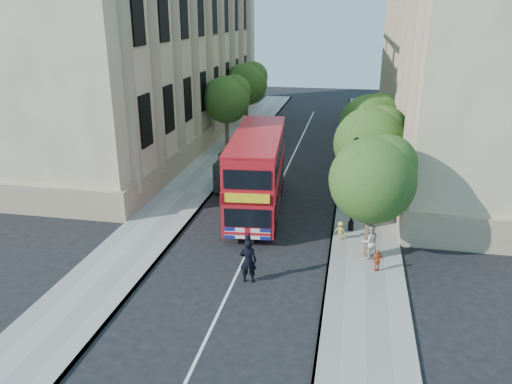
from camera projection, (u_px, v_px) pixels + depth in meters
The scene contains 17 objects.
ground at pixel (235, 277), 22.52m from camera, with size 120.00×120.00×0.00m, color black.
pavement_right at pixel (364, 206), 30.67m from camera, with size 3.50×80.00×0.12m, color gray.
pavement_left at pixel (186, 193), 32.78m from camera, with size 3.50×80.00×0.12m, color gray.
building_right at pixel (476, 43), 39.04m from camera, with size 12.00×38.00×18.00m, color tan.
building_left at pixel (146, 39), 44.10m from camera, with size 12.00×38.00×18.00m, color tan.
tree_right_near at pixel (374, 175), 22.80m from camera, with size 4.00×4.00×6.08m.
tree_right_mid at pixel (372, 140), 28.26m from camera, with size 4.20×4.20×6.37m.
tree_right_far at pixel (370, 121), 33.84m from camera, with size 4.00×4.00×6.15m.
tree_left_far at pixel (227, 97), 42.41m from camera, with size 4.00×4.00×6.30m.
tree_left_back at pixel (247, 82), 49.69m from camera, with size 4.20×4.20×6.65m.
lamp_post at pixel (353, 189), 26.28m from camera, with size 0.32×0.32×5.16m.
double_decker_bus at pixel (257, 170), 29.15m from camera, with size 3.58×10.29×4.66m.
box_van at pixel (235, 170), 33.68m from camera, with size 1.87×4.40×2.50m.
police_constable at pixel (248, 261), 21.84m from camera, with size 0.75×0.49×2.05m, color black.
woman_pedestrian at pixel (370, 242), 23.77m from camera, with size 0.83×0.65×1.71m, color beige.
child_a at pixel (377, 261), 22.67m from camera, with size 0.61×0.25×1.04m, color #CA4F23.
child_b at pixel (341, 230), 25.86m from camera, with size 0.63×0.36×0.98m, color gold.
Camera 1 is at (4.79, -19.29, 11.32)m, focal length 35.00 mm.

